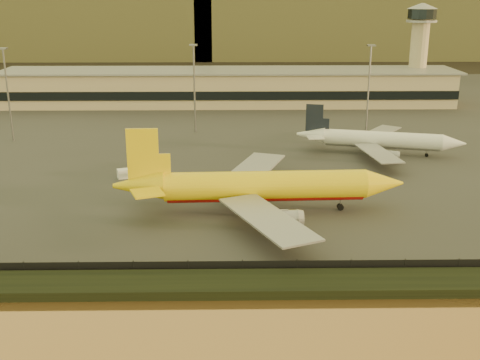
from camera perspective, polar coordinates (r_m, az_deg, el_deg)
The scene contains 12 objects.
ground at distance 101.70m, azimuth -1.04°, elevation -5.78°, with size 900.00×900.00×0.00m, color black.
embankment at distance 86.04m, azimuth -1.06°, elevation -9.85°, with size 320.00×7.00×1.40m, color black.
tarmac at distance 192.59m, azimuth -1.02°, elevation 5.55°, with size 320.00×220.00×0.20m, color #2D2D2D.
perimeter_fence at distance 89.34m, azimuth -1.06°, elevation -8.33°, with size 300.00×0.05×2.20m, color black.
terminal_building at distance 222.02m, azimuth -4.82°, elevation 8.72°, with size 202.00×25.00×12.60m.
control_tower at distance 235.65m, azimuth 16.66°, elevation 12.36°, with size 11.20×11.20×35.50m.
apron_light_masts at distance 170.76m, azimuth 4.05°, elevation 9.27°, with size 152.20×12.20×25.40m.
distant_hills at distance 433.93m, azimuth -3.89°, elevation 16.41°, with size 470.00×160.00×70.00m.
dhl_cargo_jet at distance 112.59m, azimuth 1.92°, elevation -0.66°, with size 54.65×53.59×16.34m.
white_narrowbody_jet at distance 157.09m, azimuth 13.05°, elevation 3.71°, with size 41.80×40.03×12.13m.
gse_vehicle_yellow at distance 122.61m, azimuth 4.41°, elevation -1.14°, with size 3.78×1.70×1.70m, color yellow.
gse_vehicle_white at distance 136.54m, azimuth -10.60°, elevation 0.64°, with size 4.50×2.02×2.02m, color white.
Camera 1 is at (0.30, -93.32, 40.41)m, focal length 45.00 mm.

